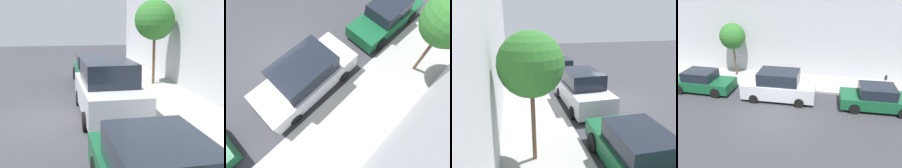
{
  "view_description": "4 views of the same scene",
  "coord_description": "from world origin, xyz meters",
  "views": [
    {
      "loc": [
        0.53,
        -10.51,
        3.42
      ],
      "look_at": [
        2.54,
        0.79,
        1.0
      ],
      "focal_mm": 50.0,
      "sensor_mm": 36.0,
      "label": 1
    },
    {
      "loc": [
        5.91,
        -1.4,
        7.8
      ],
      "look_at": [
        3.57,
        0.92,
        1.0
      ],
      "focal_mm": 28.0,
      "sensor_mm": 36.0,
      "label": 2
    },
    {
      "loc": [
        5.91,
        10.94,
        4.68
      ],
      "look_at": [
        3.05,
        -0.83,
        1.0
      ],
      "focal_mm": 35.0,
      "sensor_mm": 36.0,
      "label": 3
    },
    {
      "loc": [
        -10.43,
        -3.03,
        7.17
      ],
      "look_at": [
        2.55,
        -0.53,
        1.0
      ],
      "focal_mm": 35.0,
      "sensor_mm": 36.0,
      "label": 4
    }
  ],
  "objects": [
    {
      "name": "parked_suv_second",
      "position": [
        2.28,
        0.16,
        0.93
      ],
      "size": [
        2.08,
        4.83,
        1.98
      ],
      "color": "#B7BABF",
      "rests_on": "ground_plane"
    },
    {
      "name": "fire_hydrant",
      "position": [
        3.85,
        8.03,
        0.49
      ],
      "size": [
        0.2,
        0.2,
        0.69
      ],
      "color": "gold",
      "rests_on": "sidewalk"
    },
    {
      "name": "ground_plane",
      "position": [
        0.0,
        0.0,
        0.0
      ],
      "size": [
        60.0,
        60.0,
        0.0
      ],
      "primitive_type": "plane",
      "color": "#38383D"
    },
    {
      "name": "street_tree",
      "position": [
        5.36,
        4.58,
        3.35
      ],
      "size": [
        2.0,
        2.0,
        4.21
      ],
      "color": "brown",
      "rests_on": "sidewalk"
    },
    {
      "name": "sidewalk",
      "position": [
        5.0,
        0.0,
        0.07
      ],
      "size": [
        3.01,
        32.0,
        0.15
      ],
      "color": "#9E9E99",
      "rests_on": "ground_plane"
    },
    {
      "name": "parked_sedan_third",
      "position": [
        2.38,
        5.86,
        0.72
      ],
      "size": [
        1.92,
        4.53,
        1.54
      ],
      "color": "#14512D",
      "rests_on": "ground_plane"
    }
  ]
}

